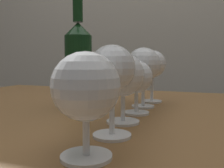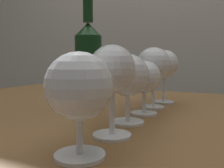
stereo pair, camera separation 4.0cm
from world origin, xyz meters
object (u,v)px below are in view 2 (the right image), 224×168
object	(u,v)px
wine_glass_empty	(128,77)
wine_glass_rose	(164,65)
wine_glass_white	(144,78)
wine_glass_chardonnay	(112,71)
wine_glass_cabernet	(153,65)
wine_bottle	(88,63)
wine_glass_pinot	(79,88)

from	to	relation	value
wine_glass_empty	wine_glass_rose	bearing A→B (deg)	88.87
wine_glass_white	wine_glass_rose	xyz separation A→B (m)	(0.00, 0.18, 0.03)
wine_glass_chardonnay	wine_glass_empty	distance (m)	0.09
wine_glass_chardonnay	wine_glass_cabernet	bearing A→B (deg)	92.45
wine_glass_cabernet	wine_bottle	distance (m)	0.17
wine_glass_white	wine_bottle	size ratio (longest dim) A/B	0.41
wine_glass_rose	wine_glass_chardonnay	bearing A→B (deg)	-89.12
wine_glass_cabernet	wine_glass_rose	distance (m)	0.09
wine_glass_white	wine_glass_rose	size ratio (longest dim) A/B	0.80
wine_glass_cabernet	wine_bottle	size ratio (longest dim) A/B	0.52
wine_glass_pinot	wine_glass_chardonnay	bearing A→B (deg)	90.17
wine_glass_empty	wine_glass_white	distance (m)	0.09
wine_glass_chardonnay	wine_glass_pinot	bearing A→B (deg)	-89.83
wine_glass_empty	wine_glass_white	bearing A→B (deg)	87.90
wine_glass_chardonnay	wine_glass_cabernet	distance (m)	0.27
wine_glass_rose	wine_bottle	bearing A→B (deg)	-135.92
wine_glass_cabernet	wine_bottle	bearing A→B (deg)	-156.93
wine_glass_white	wine_bottle	world-z (taller)	wine_bottle
wine_glass_chardonnay	wine_glass_cabernet	xyz separation A→B (m)	(-0.01, 0.27, 0.00)
wine_glass_white	wine_glass_rose	bearing A→B (deg)	89.37
wine_glass_white	wine_bottle	distance (m)	0.17
wine_glass_empty	wine_glass_cabernet	size ratio (longest dim) A/B	0.87
wine_glass_pinot	wine_glass_cabernet	world-z (taller)	wine_glass_cabernet
wine_bottle	wine_glass_cabernet	bearing A→B (deg)	23.07
wine_glass_pinot	wine_glass_empty	distance (m)	0.19
wine_glass_pinot	wine_bottle	world-z (taller)	wine_bottle
wine_glass_empty	wine_glass_chardonnay	bearing A→B (deg)	-83.30
wine_glass_rose	wine_bottle	size ratio (longest dim) A/B	0.51
wine_glass_rose	wine_glass_pinot	bearing A→B (deg)	-89.27
wine_glass_chardonnay	wine_glass_cabernet	size ratio (longest dim) A/B	0.94
wine_glass_white	wine_glass_pinot	bearing A→B (deg)	-88.41
wine_glass_pinot	wine_glass_white	distance (m)	0.28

